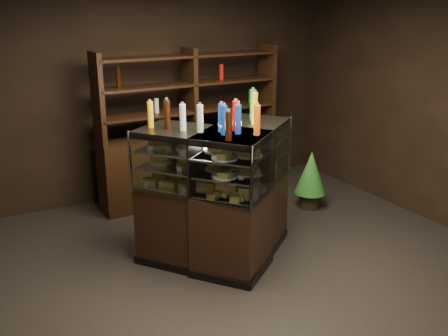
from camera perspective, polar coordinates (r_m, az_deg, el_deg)
The scene contains 7 objects.
ground at distance 5.14m, azimuth 3.42°, elevation -11.07°, with size 5.00×5.00×0.00m, color black.
room_shell at distance 4.52m, azimuth 3.88°, elevation 10.96°, with size 5.02×5.02×3.01m.
display_case at distance 5.05m, azimuth -0.09°, elevation -5.63°, with size 1.75×1.40×1.39m.
food_display at distance 4.85m, azimuth -0.07°, elevation 0.65°, with size 1.37×1.02×0.43m.
bottles_top at distance 4.73m, azimuth -0.10°, elevation 6.15°, with size 1.19×0.88×0.30m.
potted_conifer at distance 6.44m, azimuth 9.92°, elevation -0.40°, with size 0.40×0.40×0.86m.
back_shelving at distance 6.70m, azimuth -3.77°, elevation 1.58°, with size 2.48×0.51×2.00m.
Camera 1 is at (-2.38, -3.81, 2.49)m, focal length 40.00 mm.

